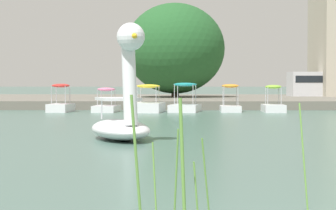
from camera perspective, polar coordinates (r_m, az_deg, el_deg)
The scene contains 11 objects.
shore_bank_far at distance 45.07m, azimuth 3.68°, elevation 0.43°, with size 123.16×20.89×0.51m, color #6B665B.
swan_boat at distance 16.52m, azimuth -4.30°, elevation -0.69°, with size 2.39×3.32×3.11m.
pedal_boat_lime at distance 32.70m, azimuth 9.84°, elevation 0.03°, with size 1.09×1.89×1.45m.
pedal_boat_orange at distance 32.69m, azimuth 5.87°, elevation 0.16°, with size 1.08×1.75×1.49m.
pedal_boat_teal at distance 32.69m, azimuth 1.62°, elevation 0.11°, with size 1.88×2.61×1.57m.
pedal_boat_yellow at distance 32.26m, azimuth -1.87°, elevation 0.05°, with size 1.81×2.55×1.48m.
pedal_boat_pink at distance 32.66m, azimuth -5.80°, elevation 0.03°, with size 1.39×2.17×1.31m.
pedal_boat_red at distance 33.11m, azimuth -10.02°, elevation 0.12°, with size 1.26×2.12×1.51m.
tree_willow_overhanging at distance 44.61m, azimuth 0.67°, elevation 5.32°, with size 10.09×10.21×6.87m.
parked_van at distance 49.20m, azimuth 13.81°, elevation 2.01°, with size 4.60×2.33×1.91m.
reed_clump_foreground at distance 5.86m, azimuth 11.77°, elevation -7.84°, with size 2.91×1.19×1.47m.
Camera 1 is at (-2.20, -4.50, 1.56)m, focal length 65.01 mm.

